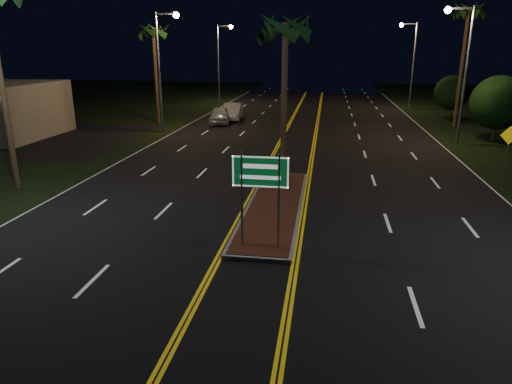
% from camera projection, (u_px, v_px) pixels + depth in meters
% --- Properties ---
extents(ground, '(120.00, 120.00, 0.00)m').
position_uv_depth(ground, '(246.00, 293.00, 12.53)').
color(ground, black).
rests_on(ground, ground).
extents(median_island, '(2.25, 10.25, 0.17)m').
position_uv_depth(median_island, '(274.00, 206.00, 19.10)').
color(median_island, gray).
rests_on(median_island, ground).
extents(highway_sign, '(1.80, 0.08, 3.20)m').
position_uv_depth(highway_sign, '(260.00, 181.00, 14.44)').
color(highway_sign, gray).
rests_on(highway_sign, ground).
extents(streetlight_left_mid, '(1.91, 0.44, 9.00)m').
position_uv_depth(streetlight_left_mid, '(163.00, 58.00, 34.97)').
color(streetlight_left_mid, gray).
rests_on(streetlight_left_mid, ground).
extents(streetlight_left_far, '(1.91, 0.44, 9.00)m').
position_uv_depth(streetlight_left_far, '(221.00, 55.00, 53.82)').
color(streetlight_left_far, gray).
rests_on(streetlight_left_far, ground).
extents(streetlight_right_mid, '(1.91, 0.44, 9.00)m').
position_uv_depth(streetlight_right_mid, '(461.00, 60.00, 30.02)').
color(streetlight_right_mid, gray).
rests_on(streetlight_right_mid, ground).
extents(streetlight_right_far, '(1.91, 0.44, 9.00)m').
position_uv_depth(streetlight_right_far, '(410.00, 55.00, 48.86)').
color(streetlight_right_far, gray).
rests_on(streetlight_right_far, ground).
extents(palm_median, '(2.40, 2.40, 8.30)m').
position_uv_depth(palm_median, '(285.00, 28.00, 20.23)').
color(palm_median, '#382819').
rests_on(palm_median, ground).
extents(palm_left_far, '(2.40, 2.40, 8.80)m').
position_uv_depth(palm_left_far, '(153.00, 32.00, 38.43)').
color(palm_left_far, '#382819').
rests_on(palm_left_far, ground).
extents(palm_right_far, '(2.40, 2.40, 10.30)m').
position_uv_depth(palm_right_far, '(469.00, 12.00, 36.19)').
color(palm_right_far, '#382819').
rests_on(palm_right_far, ground).
extents(shrub_mid, '(3.78, 3.78, 4.62)m').
position_uv_depth(shrub_mid, '(498.00, 103.00, 32.30)').
color(shrub_mid, '#382819').
rests_on(shrub_mid, ground).
extents(shrub_far, '(3.24, 3.24, 3.96)m').
position_uv_depth(shrub_far, '(452.00, 93.00, 43.75)').
color(shrub_far, '#382819').
rests_on(shrub_far, ground).
extents(car_near, '(3.00, 5.39, 1.70)m').
position_uv_depth(car_near, '(220.00, 114.00, 40.35)').
color(car_near, '#BABBC1').
rests_on(car_near, ground).
extents(car_far, '(2.74, 5.45, 1.75)m').
position_uv_depth(car_far, '(232.00, 110.00, 42.54)').
color(car_far, silver).
rests_on(car_far, ground).
extents(warning_sign, '(1.02, 0.13, 2.43)m').
position_uv_depth(warning_sign, '(509.00, 142.00, 24.73)').
color(warning_sign, gray).
rests_on(warning_sign, ground).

